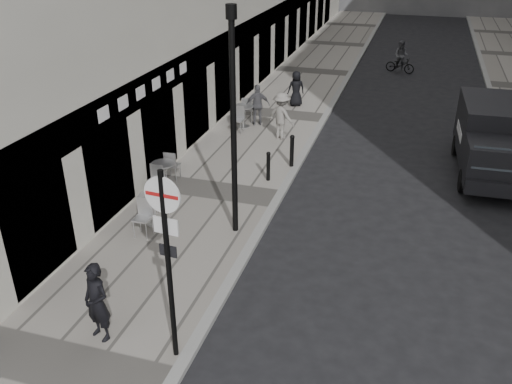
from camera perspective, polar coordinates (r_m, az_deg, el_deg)
sidewalk at (r=23.37m, az=2.29°, el=8.13°), size 4.00×60.00×0.12m
walking_man at (r=10.99m, az=-16.41°, el=-11.09°), size 0.71×0.58×1.68m
sign_post at (r=9.36m, az=-9.39°, el=-5.43°), size 0.66×0.12×3.83m
lamppost at (r=13.12m, az=-2.41°, el=8.09°), size 0.26×0.26×5.74m
bollard_near at (r=18.01m, az=3.79°, el=4.25°), size 0.14×0.14×1.03m
bollard_far at (r=16.99m, az=1.30°, el=2.64°), size 0.12×0.12×0.90m
panel_van at (r=19.06m, az=23.38°, el=5.38°), size 1.94×4.84×2.25m
cyclist at (r=31.33m, az=14.98°, el=13.24°), size 1.68×0.99×1.71m
pedestrian_a at (r=21.75m, az=0.18°, el=9.15°), size 1.04×0.73×1.63m
pedestrian_b at (r=20.31m, az=2.71°, el=8.02°), size 1.30×1.06×1.76m
pedestrian_c at (r=24.21m, az=4.24°, el=10.79°), size 0.89×0.79×1.54m
cafe_table_near at (r=21.58m, az=-1.35°, el=8.17°), size 0.80×1.80×1.02m
cafe_table_mid at (r=14.77m, az=-10.68°, el=-1.51°), size 0.78×1.77×1.01m
cafe_table_far at (r=16.74m, az=-9.67°, el=1.99°), size 0.74×1.67×0.95m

